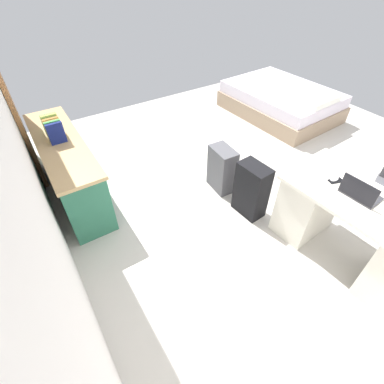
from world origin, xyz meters
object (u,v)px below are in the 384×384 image
at_px(desk, 352,230).
at_px(suitcase_spare_grey, 222,169).
at_px(cell_phone_by_mouse, 336,181).
at_px(figurine_small, 48,120).
at_px(computer_mouse, 334,179).
at_px(bed, 281,101).
at_px(credenza, 69,169).
at_px(suitcase_black, 251,190).
at_px(laptop, 360,193).

distance_m(desk, suitcase_spare_grey, 1.58).
relative_size(cell_phone_by_mouse, figurine_small, 1.24).
bearing_deg(desk, computer_mouse, -3.42).
bearing_deg(bed, desk, 145.43).
xyz_separation_m(desk, computer_mouse, (0.36, -0.02, 0.37)).
bearing_deg(credenza, desk, -140.77).
bearing_deg(desk, credenza, 39.23).
bearing_deg(computer_mouse, bed, -41.91).
height_order(bed, suitcase_spare_grey, suitcase_spare_grey).
relative_size(desk, credenza, 0.82).
bearing_deg(suitcase_black, cell_phone_by_mouse, -154.02).
relative_size(bed, suitcase_black, 2.97).
distance_m(credenza, figurine_small, 0.64).
relative_size(laptop, figurine_small, 2.94).
xyz_separation_m(desk, laptop, (0.09, 0.00, 0.41)).
height_order(credenza, figurine_small, figurine_small).
relative_size(desk, cell_phone_by_mouse, 10.88).
height_order(computer_mouse, cell_phone_by_mouse, computer_mouse).
height_order(credenza, cell_phone_by_mouse, credenza).
xyz_separation_m(bed, suitcase_spare_grey, (-1.10, 2.18, 0.05)).
relative_size(computer_mouse, cell_phone_by_mouse, 0.74).
bearing_deg(computer_mouse, figurine_small, 34.69).
height_order(credenza, computer_mouse, computer_mouse).
bearing_deg(laptop, desk, -178.04).
height_order(suitcase_spare_grey, laptop, laptop).
height_order(desk, cell_phone_by_mouse, cell_phone_by_mouse).
bearing_deg(computer_mouse, desk, 172.91).
relative_size(suitcase_spare_grey, figurine_small, 5.32).
distance_m(suitcase_spare_grey, figurine_small, 2.19).
height_order(desk, suitcase_black, desk).
height_order(suitcase_black, cell_phone_by_mouse, cell_phone_by_mouse).
bearing_deg(cell_phone_by_mouse, desk, -167.73).
height_order(suitcase_black, laptop, laptop).
height_order(desk, suitcase_spare_grey, desk).
bearing_deg(computer_mouse, suitcase_spare_grey, 14.85).
bearing_deg(desk, figurine_small, 34.49).
distance_m(desk, credenza, 3.15).
distance_m(computer_mouse, figurine_small, 3.25).
bearing_deg(credenza, cell_phone_by_mouse, -136.23).
bearing_deg(cell_phone_by_mouse, suitcase_spare_grey, 34.08).
relative_size(suitcase_black, cell_phone_by_mouse, 4.87).
xyz_separation_m(bed, cell_phone_by_mouse, (-2.29, 1.79, 0.51)).
distance_m(bed, suitcase_spare_grey, 2.44).
bearing_deg(suitcase_spare_grey, desk, -162.69).
bearing_deg(cell_phone_by_mouse, suitcase_black, 46.07).
distance_m(desk, computer_mouse, 0.52).
bearing_deg(cell_phone_by_mouse, computer_mouse, 14.84).
height_order(credenza, suitcase_spare_grey, credenza).
xyz_separation_m(cell_phone_by_mouse, figurine_small, (2.57, 2.02, 0.06)).
relative_size(credenza, bed, 0.91).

